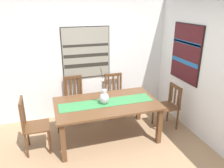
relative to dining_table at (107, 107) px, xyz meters
The scene contains 12 objects.
ground_plane 0.96m from the dining_table, 99.71° to the right, with size 6.40×6.40×0.03m, color #A37F5B.
wall_back 1.37m from the dining_table, 95.86° to the left, with size 6.40×0.12×2.70m, color white.
wall_side 2.01m from the dining_table, 21.82° to the right, with size 0.12×6.40×2.70m, color white.
dining_table is the anchor object (origin of this frame).
table_runner 0.09m from the dining_table, 75.96° to the left, with size 1.72×0.36×0.01m, color #388447.
centerpiece_vase 0.24m from the dining_table, 143.68° to the right, with size 0.17×0.15×0.70m.
chair_0 0.99m from the dining_table, 62.98° to the left, with size 0.42×0.42×0.94m.
chair_1 1.31m from the dining_table, ahead, with size 0.43×0.43×0.90m.
chair_2 1.32m from the dining_table, behind, with size 0.42×0.42×0.98m.
chair_3 1.02m from the dining_table, 117.28° to the left, with size 0.44×0.44×0.96m.
painting_on_back_wall 1.36m from the dining_table, 97.03° to the left, with size 1.03×0.05×1.10m.
painting_on_side_wall 1.89m from the dining_table, ahead, with size 0.05×0.90×1.14m.
Camera 1 is at (-0.86, -2.76, 2.43)m, focal length 34.97 mm.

